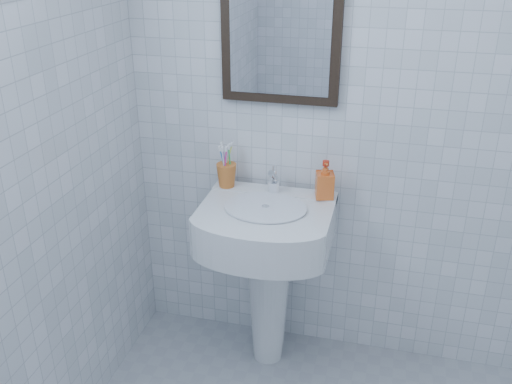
# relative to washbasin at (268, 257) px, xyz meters

# --- Properties ---
(wall_back) EXTENTS (2.20, 0.02, 2.50)m
(wall_back) POSITION_rel_washbasin_xyz_m (0.42, 0.21, 0.67)
(wall_back) COLOR silver
(wall_back) RESTS_ON ground
(washbasin) EXTENTS (0.56, 0.41, 0.86)m
(washbasin) POSITION_rel_washbasin_xyz_m (0.00, 0.00, 0.00)
(washbasin) COLOR silver
(washbasin) RESTS_ON ground
(faucet) EXTENTS (0.05, 0.11, 0.13)m
(faucet) POSITION_rel_washbasin_xyz_m (-0.00, 0.10, 0.33)
(faucet) COLOR white
(faucet) RESTS_ON washbasin
(toothbrush_cup) EXTENTS (0.11, 0.11, 0.11)m
(toothbrush_cup) POSITION_rel_washbasin_xyz_m (-0.22, 0.12, 0.33)
(toothbrush_cup) COLOR #C86626
(toothbrush_cup) RESTS_ON washbasin
(soap_dispenser) EXTENTS (0.09, 0.09, 0.17)m
(soap_dispenser) POSITION_rel_washbasin_xyz_m (0.22, 0.11, 0.36)
(soap_dispenser) COLOR red
(soap_dispenser) RESTS_ON washbasin
(wall_mirror) EXTENTS (0.50, 0.04, 0.62)m
(wall_mirror) POSITION_rel_washbasin_xyz_m (-0.00, 0.19, 0.97)
(wall_mirror) COLOR black
(wall_mirror) RESTS_ON wall_back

